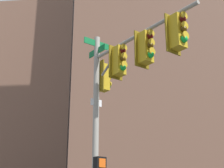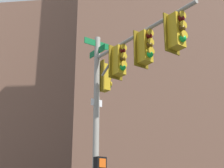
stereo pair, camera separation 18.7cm
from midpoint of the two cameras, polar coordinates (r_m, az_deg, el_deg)
name	(u,v)px [view 1 (the left image)]	position (r m, az deg, el deg)	size (l,w,h in m)	color
signal_pole_assembly	(121,82)	(11.07, 1.02, 0.40)	(3.65, 3.88, 7.27)	#9E998C
building_brick_nearside	(196,4)	(45.23, 13.73, 12.78)	(27.10, 17.54, 50.06)	#845B47
building_brick_midblock	(184,102)	(47.63, 11.78, -2.97)	(20.64, 18.66, 28.97)	brown
building_brick_farside	(27,107)	(76.39, -14.01, -3.76)	(22.46, 17.88, 42.24)	#845B47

